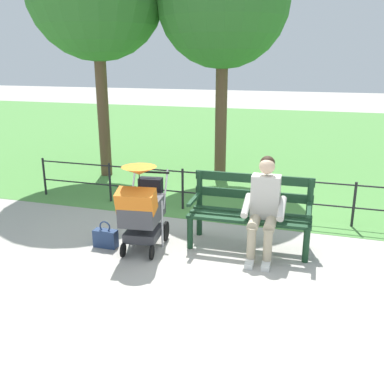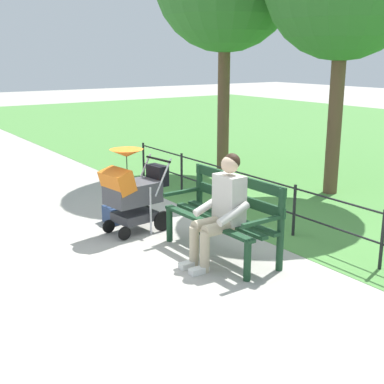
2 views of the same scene
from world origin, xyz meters
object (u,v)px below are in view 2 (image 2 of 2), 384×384
(stroller, at_px, (132,190))
(handbag, at_px, (111,215))
(park_bench, at_px, (226,212))
(person_on_bench, at_px, (222,207))

(stroller, xyz_separation_m, handbag, (0.52, 0.08, -0.47))
(handbag, bearing_deg, park_bench, -161.12)
(park_bench, distance_m, handbag, 1.99)
(handbag, bearing_deg, person_on_bench, -168.75)
(park_bench, xyz_separation_m, person_on_bench, (-0.20, 0.22, 0.15))
(stroller, height_order, handbag, stroller)
(park_bench, bearing_deg, stroller, 22.42)
(person_on_bench, height_order, stroller, person_on_bench)
(park_bench, relative_size, handbag, 4.36)
(park_bench, relative_size, person_on_bench, 1.26)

